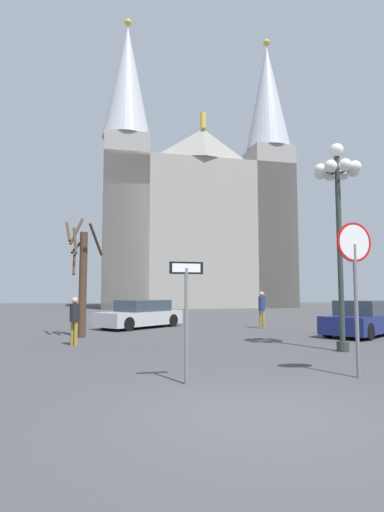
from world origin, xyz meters
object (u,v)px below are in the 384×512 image
object	(u,v)px
cathedral	(196,215)
pedestrian_standing	(262,306)
parked_car_near_navy	(363,319)
pedestrian_walking	(75,316)
street_lamp	(338,194)
one_way_arrow_sign	(186,305)
parked_car_far_silver	(141,315)
bare_tree	(82,276)
stop_sign	(355,266)

from	to	relation	value
cathedral	pedestrian_standing	size ratio (longest dim) A/B	18.17
parked_car_near_navy	pedestrian_standing	bearing A→B (deg)	133.44
cathedral	pedestrian_walking	world-z (taller)	cathedral
pedestrian_walking	street_lamp	bearing A→B (deg)	-13.72
cathedral	one_way_arrow_sign	xyz separation A→B (m)	(-4.05, -38.67, -9.32)
parked_car_far_silver	bare_tree	bearing A→B (deg)	-117.75
one_way_arrow_sign	stop_sign	bearing A→B (deg)	4.21
cathedral	one_way_arrow_sign	bearing A→B (deg)	-95.97
parked_car_far_silver	pedestrian_walking	xyz separation A→B (m)	(-1.96, -6.53, 0.32)
one_way_arrow_sign	parked_car_far_silver	size ratio (longest dim) A/B	0.53
bare_tree	pedestrian_standing	size ratio (longest dim) A/B	2.67
pedestrian_walking	stop_sign	bearing A→B (deg)	-39.24
stop_sign	parked_car_far_silver	distance (m)	13.26
stop_sign	one_way_arrow_sign	xyz separation A→B (m)	(-3.62, -0.27, -0.81)
one_way_arrow_sign	parked_car_far_silver	distance (m)	12.55
parked_car_near_navy	bare_tree	bearing A→B (deg)	178.77
street_lamp	parked_car_near_navy	distance (m)	6.53
stop_sign	pedestrian_standing	bearing A→B (deg)	85.21
cathedral	bare_tree	distance (m)	32.41
stop_sign	pedestrian_walking	xyz separation A→B (m)	(-6.92, 5.65, -1.36)
cathedral	street_lamp	size ratio (longest dim) A/B	5.08
street_lamp	pedestrian_standing	xyz separation A→B (m)	(-0.44, 7.65, -3.72)
parked_car_far_silver	pedestrian_standing	xyz separation A→B (m)	(5.91, -0.90, 0.45)
one_way_arrow_sign	bare_tree	distance (m)	9.07
cathedral	stop_sign	xyz separation A→B (m)	(-0.43, -38.41, -8.51)
parked_car_near_navy	pedestrian_standing	size ratio (longest dim) A/B	2.48
parked_car_near_navy	street_lamp	bearing A→B (deg)	-124.29
street_lamp	bare_tree	size ratio (longest dim) A/B	1.34
street_lamp	parked_car_near_navy	xyz separation A→B (m)	(2.85, 4.18, -4.14)
bare_tree	pedestrian_standing	world-z (taller)	bare_tree
pedestrian_walking	bare_tree	bearing A→B (deg)	95.21
cathedral	pedestrian_walking	bearing A→B (deg)	-102.65
parked_car_far_silver	street_lamp	bearing A→B (deg)	-53.42
cathedral	one_way_arrow_sign	distance (m)	39.98
parked_car_near_navy	pedestrian_walking	distance (m)	11.37
one_way_arrow_sign	bare_tree	bearing A→B (deg)	112.96
stop_sign	pedestrian_walking	size ratio (longest dim) A/B	2.04
bare_tree	parked_car_near_navy	distance (m)	11.51
parked_car_far_silver	cathedral	bearing A→B (deg)	78.38
street_lamp	parked_car_near_navy	bearing A→B (deg)	55.71
parked_car_far_silver	pedestrian_standing	size ratio (longest dim) A/B	2.49
one_way_arrow_sign	street_lamp	xyz separation A→B (m)	(5.01, 3.89, 3.30)
pedestrian_standing	street_lamp	bearing A→B (deg)	-86.69
cathedral	one_way_arrow_sign	world-z (taller)	cathedral
one_way_arrow_sign	parked_car_near_navy	xyz separation A→B (m)	(7.85, 8.07, -0.84)
one_way_arrow_sign	pedestrian_standing	xyz separation A→B (m)	(4.56, 11.54, -0.42)
parked_car_near_navy	pedestrian_standing	world-z (taller)	pedestrian_standing
cathedral	parked_car_far_silver	xyz separation A→B (m)	(-5.39, -26.22, -10.19)
street_lamp	bare_tree	xyz separation A→B (m)	(-8.53, 4.42, -2.42)
cathedral	parked_car_far_silver	bearing A→B (deg)	-101.62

